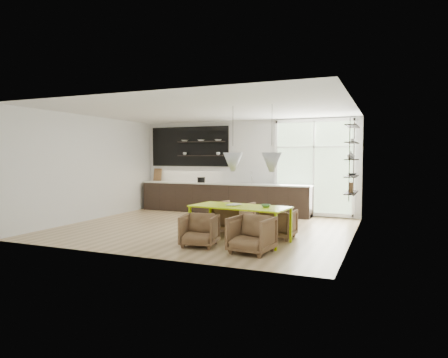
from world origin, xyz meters
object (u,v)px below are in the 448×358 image
armchair_back_right (279,224)px  armchair_back_left (233,217)px  dining_table (240,208)px  wire_stool (191,228)px  armchair_front_right (252,235)px  armchair_front_left (199,230)px

armchair_back_right → armchair_back_left: bearing=-8.6°
dining_table → wire_stool: size_ratio=5.29×
dining_table → armchair_front_right: (0.55, -0.87, -0.35)m
armchair_front_left → dining_table: bearing=41.8°
dining_table → wire_stool: 1.12m
armchair_back_left → armchair_front_left: 1.62m
armchair_back_left → armchair_back_right: armchair_back_left is taller
armchair_front_left → wire_stool: bearing=124.4°
dining_table → armchair_back_right: bearing=50.2°
armchair_front_left → armchair_front_right: bearing=-16.7°
armchair_front_left → wire_stool: armchair_front_left is taller
dining_table → armchair_front_left: (-0.58, -0.73, -0.38)m
armchair_back_right → armchair_front_right: (-0.12, -1.50, 0.03)m
dining_table → armchair_back_left: dining_table is taller
armchair_back_left → wire_stool: bearing=77.9°
armchair_front_left → armchair_front_right: 1.14m
armchair_front_left → armchair_front_right: armchair_front_right is taller
dining_table → wire_stool: (-0.98, -0.32, -0.43)m
dining_table → armchair_back_left: 1.06m
dining_table → armchair_front_left: bearing=-121.5°
armchair_front_right → wire_stool: bearing=167.5°
armchair_back_right → armchair_front_left: size_ratio=1.00×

